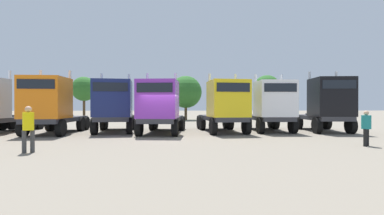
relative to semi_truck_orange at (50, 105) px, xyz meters
name	(u,v)px	position (x,y,z in m)	size (l,w,h in m)	color
ground	(162,137)	(7.25, -1.54, -1.90)	(200.00, 200.00, 0.00)	gray
semi_truck_orange	(50,105)	(0.00, 0.00, 0.00)	(2.71, 5.99, 4.23)	#333338
semi_truck_navy	(114,105)	(3.79, 1.08, -0.02)	(3.20, 6.07, 4.16)	#333338
semi_truck_purple	(160,107)	(7.04, -0.09, -0.14)	(3.15, 6.62, 4.04)	#333338
semi_truck_yellow	(225,106)	(11.40, 0.56, -0.06)	(3.15, 6.24, 4.12)	#333338
semi_truck_white	(271,106)	(14.81, 1.12, -0.04)	(2.67, 5.91, 4.16)	#333338
semi_truck_black	(327,105)	(18.66, 0.83, 0.05)	(3.08, 6.08, 4.36)	#333338
visitor_in_hivis	(28,126)	(2.37, -6.81, -0.83)	(0.56, 0.56, 1.83)	#3C3C3C
visitor_with_camera	(366,126)	(16.82, -5.73, -0.96)	(0.56, 0.56, 1.63)	black
oak_far_left	(84,89)	(-5.45, 21.66, 2.42)	(3.50, 3.50, 6.09)	#4C3823
oak_far_centre	(186,92)	(9.12, 18.19, 1.84)	(4.28, 4.28, 5.89)	#4C3823
oak_far_right	(267,89)	(19.34, 15.88, 2.10)	(3.51, 3.51, 5.78)	#4C3823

